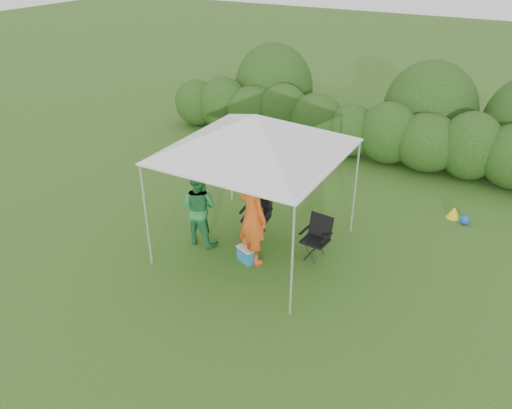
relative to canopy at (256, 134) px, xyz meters
The scene contains 10 objects.
ground 2.51m from the canopy, 90.00° to the right, with size 70.00×70.00×0.00m, color #3A641F.
hedge 5.74m from the canopy, 90.00° to the left, with size 12.11×1.53×1.80m.
canopy is the anchor object (origin of this frame).
chair_right 2.33m from the canopy, 14.98° to the left, with size 0.57×0.52×0.86m.
chair_left 1.99m from the canopy, 115.26° to the left, with size 0.66×0.61×0.96m.
man 1.56m from the canopy, 69.53° to the right, with size 0.71×0.47×1.94m, color #E6541A.
woman 2.02m from the canopy, 160.26° to the right, with size 0.79×0.61×1.62m, color #2A8242.
cooler 2.36m from the canopy, 79.51° to the right, with size 0.45×0.39×0.32m.
bottle 2.10m from the canopy, 74.40° to the right, with size 0.07×0.07×0.25m, color #592D0C.
lawn_toy 5.19m from the canopy, 43.11° to the left, with size 0.53×0.44×0.26m.
Camera 1 is at (4.19, -6.99, 5.70)m, focal length 35.00 mm.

